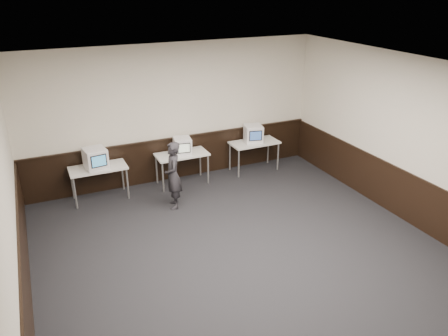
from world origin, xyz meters
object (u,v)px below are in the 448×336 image
object	(u,v)px
emac_center	(182,146)
emac_right	(253,134)
desk_left	(98,170)
desk_right	(254,145)
emac_left	(95,158)
person	(173,175)
desk_center	(182,156)

from	to	relation	value
emac_center	emac_right	size ratio (longest dim) A/B	0.87
desk_left	emac_center	xyz separation A→B (m)	(1.92, -0.01, 0.26)
desk_right	emac_center	xyz separation A→B (m)	(-1.88, -0.01, 0.26)
desk_left	emac_right	size ratio (longest dim) A/B	2.26
emac_left	emac_right	world-z (taller)	emac_left
desk_right	emac_center	size ratio (longest dim) A/B	2.60
emac_left	emac_right	distance (m)	3.81
desk_right	emac_left	size ratio (longest dim) A/B	2.27
emac_center	person	world-z (taller)	person
desk_center	desk_right	bearing A→B (deg)	0.00
desk_right	emac_center	distance (m)	1.90
emac_center	person	size ratio (longest dim) A/B	0.32
emac_center	desk_right	bearing A→B (deg)	9.46
desk_right	person	size ratio (longest dim) A/B	0.83
desk_right	desk_center	bearing A→B (deg)	180.00
emac_left	person	size ratio (longest dim) A/B	0.37
desk_center	person	world-z (taller)	person
desk_left	desk_right	world-z (taller)	same
desk_center	desk_right	distance (m)	1.90
desk_center	emac_right	xyz separation A→B (m)	(1.88, 0.02, 0.28)
emac_center	emac_right	bearing A→B (deg)	10.18
person	desk_center	bearing A→B (deg)	164.29
desk_center	person	xyz separation A→B (m)	(-0.55, -1.01, 0.04)
desk_center	emac_right	bearing A→B (deg)	0.71
desk_left	emac_left	distance (m)	0.30
emac_left	emac_right	bearing A→B (deg)	-7.46
emac_right	person	world-z (taller)	person
emac_right	desk_center	bearing A→B (deg)	-165.39
desk_left	emac_left	xyz separation A→B (m)	(-0.03, -0.04, 0.29)
emac_right	desk_right	bearing A→B (deg)	-32.44
desk_left	desk_right	size ratio (longest dim) A/B	1.00
emac_center	desk_center	bearing A→B (deg)	152.40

